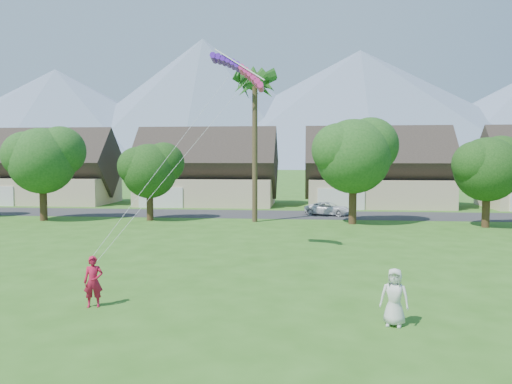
# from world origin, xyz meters

# --- Properties ---
(ground) EXTENTS (500.00, 500.00, 0.00)m
(ground) POSITION_xyz_m (0.00, 0.00, 0.00)
(ground) COLOR #2D6019
(ground) RESTS_ON ground
(street) EXTENTS (90.00, 7.00, 0.01)m
(street) POSITION_xyz_m (0.00, 34.00, 0.01)
(street) COLOR #2D2D30
(street) RESTS_ON ground
(kite_flyer) EXTENTS (0.77, 0.61, 1.85)m
(kite_flyer) POSITION_xyz_m (-5.30, 4.31, 0.93)
(kite_flyer) COLOR #AA1331
(kite_flyer) RESTS_ON ground
(watcher) EXTENTS (1.04, 0.82, 1.86)m
(watcher) POSITION_xyz_m (5.13, 3.36, 0.93)
(watcher) COLOR silver
(watcher) RESTS_ON ground
(parked_car) EXTENTS (4.72, 3.23, 1.20)m
(parked_car) POSITION_xyz_m (4.31, 34.00, 0.60)
(parked_car) COLOR white
(parked_car) RESTS_ON ground
(mountain_ridge) EXTENTS (540.00, 240.00, 70.00)m
(mountain_ridge) POSITION_xyz_m (10.40, 260.00, 29.07)
(mountain_ridge) COLOR slate
(mountain_ridge) RESTS_ON ground
(houses_row) EXTENTS (72.75, 8.19, 8.86)m
(houses_row) POSITION_xyz_m (0.49, 42.99, 3.44)
(houses_row) COLOR beige
(houses_row) RESTS_ON ground
(tree_row) EXTENTS (62.27, 6.67, 8.45)m
(tree_row) POSITION_xyz_m (-1.14, 27.92, 4.89)
(tree_row) COLOR #47301C
(tree_row) RESTS_ON ground
(fan_palm) EXTENTS (3.00, 3.00, 13.80)m
(fan_palm) POSITION_xyz_m (-2.00, 28.50, 11.80)
(fan_palm) COLOR #4C3D26
(fan_palm) RESTS_ON ground
(parafoil_kite) EXTENTS (3.30, 1.07, 0.50)m
(parafoil_kite) POSITION_xyz_m (-1.29, 14.22, 10.16)
(parafoil_kite) COLOR #571AC7
(parafoil_kite) RESTS_ON ground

